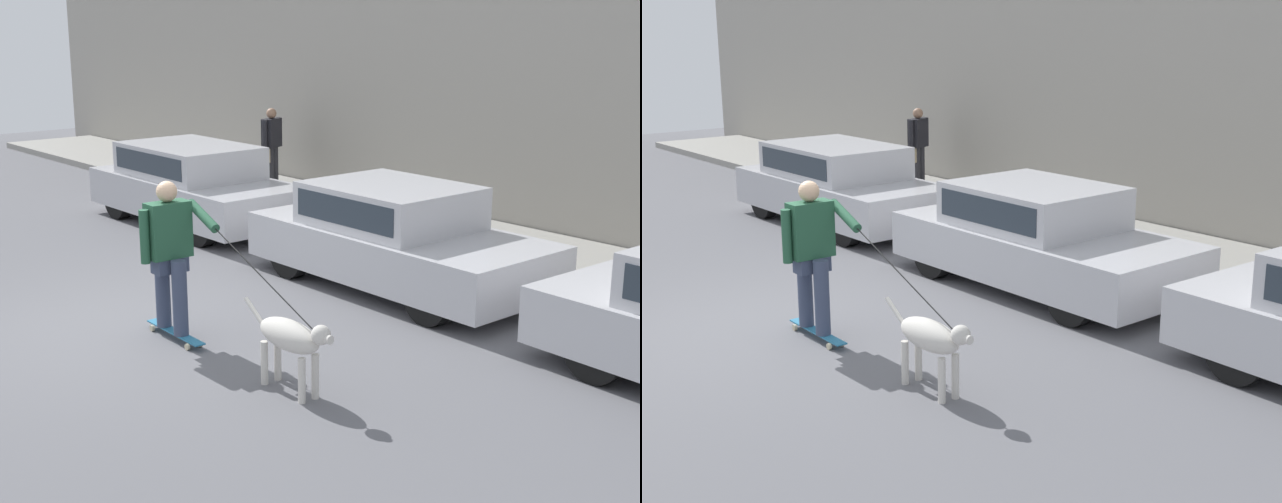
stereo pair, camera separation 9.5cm
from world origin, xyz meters
TOP-DOWN VIEW (x-y plane):
  - ground_plane at (0.00, 0.00)m, footprint 36.00×36.00m
  - back_wall at (0.00, 7.06)m, footprint 32.00×0.30m
  - sidewalk_curb at (0.00, 5.68)m, footprint 30.00×2.43m
  - parked_car_0 at (-3.98, 3.35)m, footprint 4.15×1.79m
  - parked_car_1 at (0.75, 3.35)m, footprint 4.04×1.79m
  - dog at (2.52, 0.23)m, footprint 1.27×0.29m
  - skateboarder at (0.56, 0.16)m, footprint 2.86×0.66m
  - pedestrian_with_bag at (-5.35, 6.00)m, footprint 0.40×0.70m
  - fire_hydrant at (-1.44, 4.21)m, footprint 0.18×0.18m

SIDE VIEW (x-z plane):
  - ground_plane at x=0.00m, z-range 0.00..0.00m
  - sidewalk_curb at x=0.00m, z-range 0.00..0.14m
  - fire_hydrant at x=-1.44m, z-range 0.02..0.77m
  - dog at x=2.52m, z-range 0.14..0.91m
  - parked_car_1 at x=0.75m, z-range -0.03..1.29m
  - parked_car_0 at x=-3.98m, z-range -0.01..1.32m
  - pedestrian_with_bag at x=-5.35m, z-range 0.21..1.73m
  - skateboarder at x=0.56m, z-range 0.11..1.83m
  - back_wall at x=0.00m, z-range 0.00..5.60m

